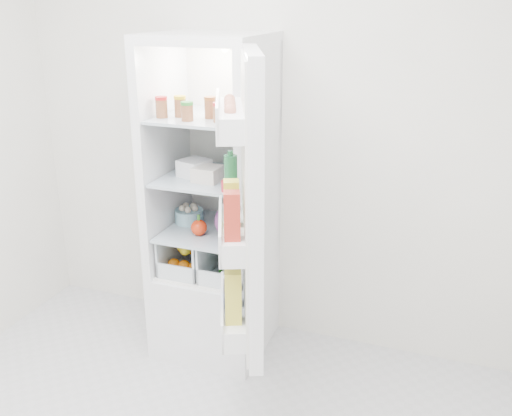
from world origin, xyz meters
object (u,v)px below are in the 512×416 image
at_px(refrigerator, 217,238).
at_px(fridge_door, 246,213).
at_px(red_cabbage, 232,221).
at_px(mushroom_bowl, 189,216).

relative_size(refrigerator, fridge_door, 1.38).
bearing_deg(fridge_door, red_cabbage, 5.70).
bearing_deg(red_cabbage, mushroom_bowl, 158.91).
height_order(red_cabbage, mushroom_bowl, red_cabbage).
bearing_deg(fridge_door, mushroom_bowl, 20.91).
bearing_deg(fridge_door, refrigerator, 11.08).
bearing_deg(refrigerator, red_cabbage, -41.24).
height_order(mushroom_bowl, fridge_door, fridge_door).
relative_size(red_cabbage, mushroom_bowl, 1.18).
relative_size(mushroom_bowl, fridge_door, 0.12).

